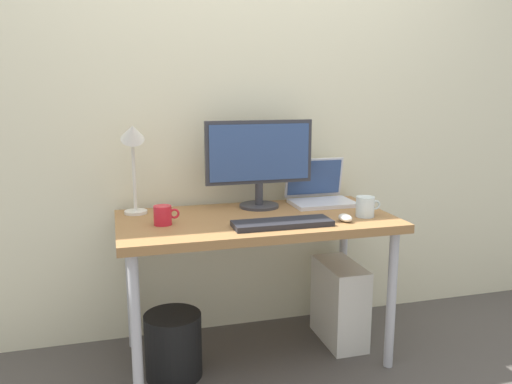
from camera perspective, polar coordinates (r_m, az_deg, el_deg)
name	(u,v)px	position (r m, az deg, el deg)	size (l,w,h in m)	color
ground_plane	(256,355)	(2.70, 0.00, -17.49)	(6.00, 6.00, 0.00)	#4C4742
back_wall	(236,89)	(2.74, -2.20, 11.28)	(4.40, 0.04, 2.60)	beige
desk	(256,231)	(2.46, 0.00, -4.29)	(1.28, 0.65, 0.71)	olive
monitor	(259,158)	(2.59, 0.35, 3.75)	(0.55, 0.20, 0.44)	#333338
laptop	(319,192)	(2.75, 6.92, 0.00)	(0.32, 0.26, 0.23)	silver
desk_lamp	(133,147)	(2.49, -13.36, 4.83)	(0.11, 0.16, 0.46)	silver
keyboard	(282,223)	(2.29, 2.91, -3.45)	(0.44, 0.14, 0.02)	#232328
mouse	(345,218)	(2.39, 9.77, -2.81)	(0.06, 0.09, 0.03)	silver
coffee_mug	(163,215)	(2.33, -10.17, -2.53)	(0.11, 0.08, 0.09)	red
glass_cup	(365,207)	(2.49, 11.94, -1.58)	(0.12, 0.09, 0.10)	silver
computer_tower	(340,303)	(2.79, 9.16, -11.90)	(0.18, 0.36, 0.42)	silver
wastebasket	(173,345)	(2.50, -9.07, -16.28)	(0.26, 0.26, 0.30)	black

